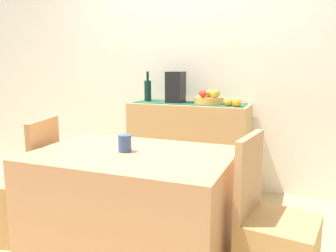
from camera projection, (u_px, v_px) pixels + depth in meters
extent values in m
cube|color=tan|center=(146.00, 228.00, 2.78)|extent=(6.40, 6.40, 0.02)
cube|color=silver|center=(192.00, 57.00, 3.62)|extent=(6.40, 0.06, 2.70)
cube|color=tan|center=(188.00, 147.00, 3.52)|extent=(1.19, 0.42, 0.89)
cube|color=#1E523D|center=(189.00, 103.00, 3.44)|extent=(1.12, 0.32, 0.01)
cylinder|color=gold|center=(209.00, 100.00, 3.36)|extent=(0.28, 0.28, 0.07)
sphere|color=#92A042|center=(209.00, 93.00, 3.34)|extent=(0.08, 0.08, 0.08)
sphere|color=#A83220|center=(208.00, 92.00, 3.44)|extent=(0.08, 0.08, 0.08)
sphere|color=#B72E20|center=(203.00, 94.00, 3.28)|extent=(0.07, 0.07, 0.07)
sphere|color=#A9302F|center=(202.00, 93.00, 3.40)|extent=(0.07, 0.07, 0.07)
sphere|color=gold|center=(214.00, 94.00, 3.27)|extent=(0.07, 0.07, 0.07)
sphere|color=#8EA237|center=(216.00, 93.00, 3.36)|extent=(0.07, 0.07, 0.07)
cylinder|color=#0F2E24|center=(148.00, 91.00, 3.58)|extent=(0.07, 0.07, 0.22)
cylinder|color=#0F2E24|center=(148.00, 76.00, 3.56)|extent=(0.03, 0.03, 0.09)
cube|color=black|center=(176.00, 87.00, 3.47)|extent=(0.16, 0.18, 0.31)
sphere|color=orange|center=(237.00, 103.00, 3.15)|extent=(0.08, 0.08, 0.08)
sphere|color=orange|center=(229.00, 102.00, 3.20)|extent=(0.07, 0.07, 0.07)
cube|color=tan|center=(133.00, 209.00, 2.23)|extent=(1.23, 0.84, 0.74)
cylinder|color=#335086|center=(125.00, 143.00, 2.17)|extent=(0.08, 0.08, 0.11)
cube|color=tan|center=(25.00, 209.00, 2.57)|extent=(0.48, 0.48, 0.45)
cube|color=tan|center=(44.00, 151.00, 2.47)|extent=(0.13, 0.40, 0.45)
cube|color=tan|center=(249.00, 175.00, 1.94)|extent=(0.10, 0.40, 0.45)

